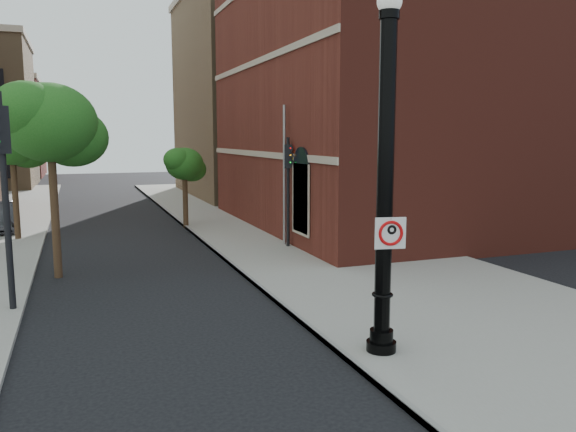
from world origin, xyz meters
name	(u,v)px	position (x,y,z in m)	size (l,w,h in m)	color
ground	(235,365)	(0.00, 0.00, 0.00)	(120.00, 120.00, 0.00)	black
sidewalk_right	(316,245)	(6.00, 10.00, 0.06)	(8.00, 60.00, 0.12)	gray
curb_edge	(217,252)	(2.05, 10.00, 0.07)	(0.10, 60.00, 0.14)	gray
brick_wall_building	(468,97)	(16.00, 14.00, 6.26)	(22.30, 16.30, 12.50)	maroon
bg_building_tan_b	(333,101)	(16.00, 30.00, 7.00)	(22.00, 14.00, 14.00)	olive
lamppost	(385,195)	(2.77, -0.61, 3.18)	(0.58, 0.58, 6.88)	black
no_parking_sign	(390,233)	(2.81, -0.78, 2.48)	(0.59, 0.16, 0.60)	white
traffic_signal_left	(3,166)	(-4.23, 4.92, 3.57)	(0.42, 0.47, 5.30)	black
traffic_signal_right	(288,174)	(4.80, 9.92, 2.85)	(0.33, 0.37, 4.24)	black
utility_pole	(284,177)	(4.80, 10.33, 2.72)	(0.11, 0.11, 5.44)	#999999
street_tree_a	(51,125)	(-3.26, 8.37, 4.60)	(3.23, 2.92, 5.83)	#311C13
street_tree_b	(13,141)	(-4.97, 15.37, 4.10)	(2.89, 2.61, 5.20)	#311C13
street_tree_c	(185,165)	(2.11, 16.41, 2.95)	(2.09, 1.89, 3.76)	#311C13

